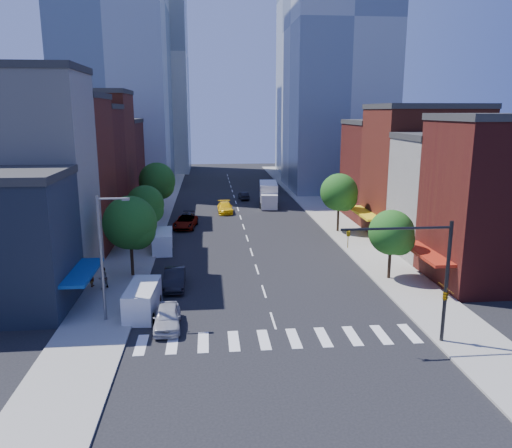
{
  "coord_description": "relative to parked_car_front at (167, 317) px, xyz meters",
  "views": [
    {
      "loc": [
        -4.43,
        -33.27,
        14.79
      ],
      "look_at": [
        -0.32,
        9.61,
        5.0
      ],
      "focal_mm": 35.0,
      "sensor_mm": 36.0,
      "label": 1
    }
  ],
  "objects": [
    {
      "name": "parked_car_front",
      "position": [
        0.0,
        0.0,
        0.0
      ],
      "size": [
        2.01,
        4.63,
        1.55
      ],
      "primitive_type": "imported",
      "rotation": [
        0.0,
        0.0,
        0.04
      ],
      "color": "#B3B3B8",
      "rests_on": "ground"
    },
    {
      "name": "bldg_right_1",
      "position": [
        28.5,
        15.47,
        5.22
      ],
      "size": [
        12.0,
        8.0,
        12.0
      ],
      "primitive_type": "cube",
      "color": "#B9B4AB",
      "rests_on": "ground"
    },
    {
      "name": "ground",
      "position": [
        7.5,
        0.47,
        -0.78
      ],
      "size": [
        220.0,
        220.0,
        0.0
      ],
      "primitive_type": "plane",
      "color": "black",
      "rests_on": "ground"
    },
    {
      "name": "tree_left_near",
      "position": [
        -3.85,
        11.39,
        4.09
      ],
      "size": [
        4.8,
        4.8,
        7.3
      ],
      "color": "black",
      "rests_on": "sidewalk_left"
    },
    {
      "name": "streetlight",
      "position": [
        -4.31,
        1.47,
        4.5
      ],
      "size": [
        2.25,
        0.25,
        9.0
      ],
      "color": "slate",
      "rests_on": "sidewalk_left"
    },
    {
      "name": "bldg_left_1",
      "position": [
        -13.5,
        12.47,
        8.22
      ],
      "size": [
        12.0,
        8.0,
        18.0
      ],
      "primitive_type": "cube",
      "color": "#B9B4AB",
      "rests_on": "ground"
    },
    {
      "name": "bldg_left_2",
      "position": [
        -13.5,
        20.97,
        7.22
      ],
      "size": [
        12.0,
        9.0,
        16.0
      ],
      "primitive_type": "cube",
      "color": "maroon",
      "rests_on": "ground"
    },
    {
      "name": "taxi",
      "position": [
        5.42,
        39.98,
        -0.01
      ],
      "size": [
        2.27,
        5.35,
        1.54
      ],
      "primitive_type": "imported",
      "rotation": [
        0.0,
        0.0,
        0.02
      ],
      "color": "yellow",
      "rests_on": "ground"
    },
    {
      "name": "tower_far_w",
      "position": [
        -10.5,
        95.47,
        27.22
      ],
      "size": [
        18.0,
        18.0,
        56.0
      ],
      "primitive_type": "cube",
      "color": "#9EA5AD",
      "rests_on": "ground"
    },
    {
      "name": "tree_right_far",
      "position": [
        19.15,
        26.39,
        4.09
      ],
      "size": [
        4.6,
        4.6,
        7.2
      ],
      "color": "black",
      "rests_on": "sidewalk_right"
    },
    {
      "name": "traffic_car_oncoming",
      "position": [
        9.0,
        51.01,
        -0.12
      ],
      "size": [
        1.7,
        4.06,
        1.31
      ],
      "primitive_type": "imported",
      "rotation": [
        0.0,
        0.0,
        3.22
      ],
      "color": "black",
      "rests_on": "ground"
    },
    {
      "name": "tree_left_far",
      "position": [
        -3.85,
        36.39,
        4.43
      ],
      "size": [
        5.0,
        5.0,
        7.75
      ],
      "color": "black",
      "rests_on": "sidewalk_left"
    },
    {
      "name": "tower_nw",
      "position": [
        -14.5,
        70.47,
        34.22
      ],
      "size": [
        20.0,
        22.0,
        70.0
      ],
      "primitive_type": "cube",
      "color": "#8C99A8",
      "rests_on": "ground"
    },
    {
      "name": "parked_car_third",
      "position": [
        0.0,
        30.55,
        0.01
      ],
      "size": [
        3.29,
        5.93,
        1.57
      ],
      "primitive_type": "imported",
      "rotation": [
        0.0,
        0.0,
        -0.13
      ],
      "color": "#999999",
      "rests_on": "ground"
    },
    {
      "name": "sidewalk_right",
      "position": [
        20.0,
        40.47,
        -0.7
      ],
      "size": [
        5.0,
        120.0,
        0.15
      ],
      "primitive_type": "cube",
      "color": "gray",
      "rests_on": "ground"
    },
    {
      "name": "tree_right_near",
      "position": [
        19.15,
        8.39,
        3.41
      ],
      "size": [
        4.0,
        4.0,
        6.2
      ],
      "color": "black",
      "rests_on": "sidewalk_right"
    },
    {
      "name": "cargo_van_far",
      "position": [
        -1.99,
        19.69,
        0.31
      ],
      "size": [
        2.37,
        5.27,
        2.2
      ],
      "rotation": [
        0.0,
        0.0,
        0.06
      ],
      "color": "white",
      "rests_on": "ground"
    },
    {
      "name": "bldg_left_3",
      "position": [
        -13.5,
        29.47,
        6.72
      ],
      "size": [
        12.0,
        8.0,
        15.0
      ],
      "primitive_type": "cube",
      "color": "#4F1513",
      "rests_on": "ground"
    },
    {
      "name": "crosswalk",
      "position": [
        7.5,
        -2.53,
        -0.77
      ],
      "size": [
        19.0,
        3.0,
        0.01
      ],
      "primitive_type": "cube",
      "color": "silver",
      "rests_on": "ground"
    },
    {
      "name": "bldg_right_0",
      "position": [
        28.5,
        6.97,
        6.22
      ],
      "size": [
        12.0,
        9.0,
        14.0
      ],
      "primitive_type": "cube",
      "color": "#4F1513",
      "rests_on": "ground"
    },
    {
      "name": "tower_ne",
      "position": [
        27.5,
        62.47,
        29.22
      ],
      "size": [
        18.0,
        20.0,
        60.0
      ],
      "primitive_type": "cube",
      "color": "#9EA5AD",
      "rests_on": "ground"
    },
    {
      "name": "tree_left_mid",
      "position": [
        -3.85,
        22.39,
        3.75
      ],
      "size": [
        4.2,
        4.2,
        6.65
      ],
      "color": "black",
      "rests_on": "sidewalk_left"
    },
    {
      "name": "sidewalk_left",
      "position": [
        -5.0,
        40.47,
        -0.7
      ],
      "size": [
        5.0,
        120.0,
        0.15
      ],
      "primitive_type": "cube",
      "color": "gray",
      "rests_on": "ground"
    },
    {
      "name": "pedestrian_near",
      "position": [
        -7.0,
        8.71,
        0.28
      ],
      "size": [
        0.44,
        0.67,
        1.82
      ],
      "primitive_type": "imported",
      "rotation": [
        0.0,
        0.0,
        1.56
      ],
      "color": "#999999",
      "rests_on": "sidewalk_left"
    },
    {
      "name": "bldg_left_5",
      "position": [
        -13.5,
        47.47,
        5.72
      ],
      "size": [
        12.0,
        10.0,
        13.0
      ],
      "primitive_type": "cube",
      "color": "#4F1513",
      "rests_on": "ground"
    },
    {
      "name": "traffic_car_far",
      "position": [
        14.51,
        57.2,
        -0.13
      ],
      "size": [
        2.0,
        3.96,
        1.29
      ],
      "primitive_type": "imported",
      "rotation": [
        0.0,
        0.0,
        3.01
      ],
      "color": "#999999",
      "rests_on": "ground"
    },
    {
      "name": "pedestrian_far",
      "position": [
        -5.95,
        8.07,
        0.3
      ],
      "size": [
        1.08,
        1.14,
        1.86
      ],
      "primitive_type": "imported",
      "rotation": [
        0.0,
        0.0,
        -2.15
      ],
      "color": "#999999",
      "rests_on": "sidewalk_left"
    },
    {
      "name": "bldg_left_4",
      "position": [
        -13.5,
        37.97,
        7.72
      ],
      "size": [
        12.0,
        9.0,
        17.0
      ],
      "primitive_type": "cube",
      "color": "maroon",
      "rests_on": "ground"
    },
    {
      "name": "parked_car_second",
      "position": [
        0.0,
        8.15,
        0.04
      ],
      "size": [
        1.79,
        4.97,
        1.63
      ],
      "primitive_type": "imported",
      "rotation": [
        0.0,
        0.0,
        0.01
      ],
      "color": "black",
      "rests_on": "ground"
    },
    {
      "name": "cargo_van_near",
      "position": [
        -2.01,
        2.59,
        0.31
      ],
      "size": [
        2.37,
        5.28,
        2.2
      ],
      "rotation": [
        0.0,
        0.0,
        -0.06
      ],
      "color": "silver",
      "rests_on": "ground"
    },
    {
      "name": "bldg_right_2",
      "position": [
        28.5,
        24.47,
        6.72
      ],
      "size": [
        12.0,
        10.0,
        15.0
      ],
      "primitive_type": "cube",
      "color": "maroon",
      "rests_on": "ground"
    },
    {
      "name": "box_truck",
      "position": [
        12.54,
        45.21,
        0.92
      ],
      "size": [
        3.39,
        9.12,
        3.6
      ],
      "rotation": [
        0.0,
        0.0,
        -0.09
      ],
      "color": "silver",
      "rests_on": "ground"
    },
    {
      "name": "parked_car_rear",
      "position": [
        0.0,
        33.1,
        -0.1
      ],
      "size": [
        2.5,
        4.89,
        1.36
      ],
      "primitive_type": "imported",
      "rotation": [
        0.0,
        0.0,
        -0.13
      ],
      "color": "black",
      "rests_on": "ground"
    },
    {
      "name": "bldg_right_3",
      "position": [
        28.5,
        34.47,
        5.72
      ],
      "size": [
        12.0,
        10.0,
        13.0
      ],
      "primitive_type": "cube",
      "color": "#4F1513",
      "rests_on": "ground"
    },
    {
      "name": "traffic_signal",
      "position": [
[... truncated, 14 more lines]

